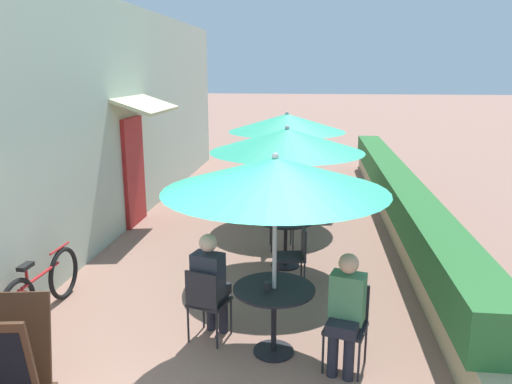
{
  "coord_description": "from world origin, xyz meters",
  "views": [
    {
      "loc": [
        1.08,
        -3.3,
        3.0
      ],
      "look_at": [
        0.15,
        4.73,
        1.0
      ],
      "focal_mm": 35.0,
      "sensor_mm": 36.0,
      "label": 1
    }
  ],
  "objects_px": {
    "seated_patron_near_left": "(211,281)",
    "coffee_cup_near": "(267,286)",
    "cafe_chair_mid_right": "(277,220)",
    "cafe_chair_far_left": "(248,197)",
    "cafe_chair_far_right": "(323,194)",
    "seated_patron_near_right": "(346,308)",
    "bicycle_leaning": "(42,288)",
    "patio_table_far": "(286,192)",
    "coffee_cup_far": "(290,180)",
    "patio_table_near": "(274,303)",
    "menu_board": "(10,355)",
    "patio_umbrella_far": "(287,123)",
    "cafe_chair_near_right": "(348,319)",
    "cafe_chair_mid_left": "(296,252)",
    "patio_umbrella_mid": "(287,140)",
    "patio_umbrella_near": "(275,174)",
    "patio_table_mid": "(286,231)",
    "coffee_cup_mid": "(280,214)",
    "cafe_chair_near_left": "(206,299)"
  },
  "relations": [
    {
      "from": "patio_umbrella_near",
      "to": "cafe_chair_near_right",
      "type": "relative_size",
      "value": 2.63
    },
    {
      "from": "cafe_chair_far_right",
      "to": "menu_board",
      "type": "relative_size",
      "value": 0.91
    },
    {
      "from": "coffee_cup_near",
      "to": "menu_board",
      "type": "height_order",
      "value": "menu_board"
    },
    {
      "from": "cafe_chair_far_left",
      "to": "cafe_chair_far_right",
      "type": "height_order",
      "value": "same"
    },
    {
      "from": "cafe_chair_mid_right",
      "to": "cafe_chair_far_left",
      "type": "bearing_deg",
      "value": -163.13
    },
    {
      "from": "cafe_chair_near_right",
      "to": "patio_table_far",
      "type": "relative_size",
      "value": 1.0
    },
    {
      "from": "patio_umbrella_near",
      "to": "coffee_cup_near",
      "type": "bearing_deg",
      "value": -136.81
    },
    {
      "from": "cafe_chair_near_right",
      "to": "patio_table_far",
      "type": "xyz_separation_m",
      "value": [
        -0.92,
        5.06,
        0.06
      ]
    },
    {
      "from": "patio_table_mid",
      "to": "patio_umbrella_far",
      "type": "height_order",
      "value": "patio_umbrella_far"
    },
    {
      "from": "cafe_chair_near_right",
      "to": "coffee_cup_near",
      "type": "height_order",
      "value": "cafe_chair_near_right"
    },
    {
      "from": "seated_patron_near_left",
      "to": "coffee_cup_near",
      "type": "height_order",
      "value": "seated_patron_near_left"
    },
    {
      "from": "patio_umbrella_mid",
      "to": "cafe_chair_far_right",
      "type": "distance_m",
      "value": 3.1
    },
    {
      "from": "coffee_cup_far",
      "to": "patio_umbrella_far",
      "type": "bearing_deg",
      "value": -120.16
    },
    {
      "from": "patio_umbrella_mid",
      "to": "coffee_cup_far",
      "type": "bearing_deg",
      "value": 91.49
    },
    {
      "from": "cafe_chair_near_right",
      "to": "seated_patron_near_right",
      "type": "bearing_deg",
      "value": 90.0
    },
    {
      "from": "cafe_chair_near_left",
      "to": "cafe_chair_mid_right",
      "type": "distance_m",
      "value": 3.13
    },
    {
      "from": "cafe_chair_near_right",
      "to": "cafe_chair_mid_left",
      "type": "bearing_deg",
      "value": -56.15
    },
    {
      "from": "menu_board",
      "to": "cafe_chair_near_left",
      "type": "bearing_deg",
      "value": 29.42
    },
    {
      "from": "seated_patron_near_right",
      "to": "patio_umbrella_mid",
      "type": "xyz_separation_m",
      "value": [
        -0.75,
        2.71,
        1.29
      ]
    },
    {
      "from": "cafe_chair_mid_left",
      "to": "cafe_chair_mid_right",
      "type": "xyz_separation_m",
      "value": [
        -0.37,
        1.51,
        0.0
      ]
    },
    {
      "from": "patio_table_near",
      "to": "cafe_chair_mid_left",
      "type": "xyz_separation_m",
      "value": [
        0.17,
        1.71,
        -0.06
      ]
    },
    {
      "from": "patio_umbrella_far",
      "to": "cafe_chair_far_left",
      "type": "relative_size",
      "value": 2.63
    },
    {
      "from": "coffee_cup_mid",
      "to": "patio_umbrella_near",
      "type": "bearing_deg",
      "value": -87.46
    },
    {
      "from": "coffee_cup_near",
      "to": "cafe_chair_mid_right",
      "type": "relative_size",
      "value": 0.1
    },
    {
      "from": "patio_umbrella_near",
      "to": "cafe_chair_mid_right",
      "type": "bearing_deg",
      "value": 93.65
    },
    {
      "from": "patio_table_mid",
      "to": "cafe_chair_far_right",
      "type": "relative_size",
      "value": 1.0
    },
    {
      "from": "cafe_chair_near_left",
      "to": "patio_umbrella_far",
      "type": "xyz_separation_m",
      "value": [
        0.61,
        4.78,
        1.46
      ]
    },
    {
      "from": "cafe_chair_near_left",
      "to": "seated_patron_near_right",
      "type": "distance_m",
      "value": 1.56
    },
    {
      "from": "patio_umbrella_mid",
      "to": "patio_umbrella_near",
      "type": "bearing_deg",
      "value": -89.57
    },
    {
      "from": "cafe_chair_near_right",
      "to": "patio_umbrella_far",
      "type": "distance_m",
      "value": 5.35
    },
    {
      "from": "patio_table_near",
      "to": "patio_table_far",
      "type": "xyz_separation_m",
      "value": [
        -0.16,
        4.92,
        0.0
      ]
    },
    {
      "from": "seated_patron_near_right",
      "to": "cafe_chair_mid_left",
      "type": "xyz_separation_m",
      "value": [
        -0.57,
        1.96,
        -0.17
      ]
    },
    {
      "from": "patio_table_far",
      "to": "cafe_chair_near_right",
      "type": "bearing_deg",
      "value": -79.68
    },
    {
      "from": "seated_patron_near_left",
      "to": "patio_umbrella_mid",
      "type": "height_order",
      "value": "patio_umbrella_mid"
    },
    {
      "from": "patio_table_mid",
      "to": "bicycle_leaning",
      "type": "bearing_deg",
      "value": -145.82
    },
    {
      "from": "seated_patron_near_right",
      "to": "patio_umbrella_far",
      "type": "relative_size",
      "value": 0.55
    },
    {
      "from": "cafe_chair_mid_right",
      "to": "patio_umbrella_far",
      "type": "bearing_deg",
      "value": 170.08
    },
    {
      "from": "cafe_chair_near_right",
      "to": "patio_table_far",
      "type": "height_order",
      "value": "cafe_chair_near_right"
    },
    {
      "from": "seated_patron_near_right",
      "to": "menu_board",
      "type": "height_order",
      "value": "seated_patron_near_right"
    },
    {
      "from": "patio_umbrella_near",
      "to": "seated_patron_near_right",
      "type": "bearing_deg",
      "value": -18.54
    },
    {
      "from": "seated_patron_near_left",
      "to": "cafe_chair_mid_right",
      "type": "xyz_separation_m",
      "value": [
        0.53,
        2.97,
        -0.17
      ]
    },
    {
      "from": "cafe_chair_near_right",
      "to": "cafe_chair_far_left",
      "type": "bearing_deg",
      "value": -55.07
    },
    {
      "from": "patio_table_far",
      "to": "menu_board",
      "type": "height_order",
      "value": "menu_board"
    },
    {
      "from": "seated_patron_near_right",
      "to": "patio_table_mid",
      "type": "relative_size",
      "value": 1.44
    },
    {
      "from": "seated_patron_near_right",
      "to": "bicycle_leaning",
      "type": "distance_m",
      "value": 3.74
    },
    {
      "from": "patio_table_far",
      "to": "coffee_cup_far",
      "type": "height_order",
      "value": "coffee_cup_far"
    },
    {
      "from": "coffee_cup_near",
      "to": "seated_patron_near_right",
      "type": "bearing_deg",
      "value": -12.98
    },
    {
      "from": "cafe_chair_mid_right",
      "to": "coffee_cup_mid",
      "type": "height_order",
      "value": "cafe_chair_mid_right"
    },
    {
      "from": "cafe_chair_near_left",
      "to": "coffee_cup_far",
      "type": "distance_m",
      "value": 4.96
    },
    {
      "from": "cafe_chair_far_right",
      "to": "bicycle_leaning",
      "type": "height_order",
      "value": "cafe_chair_far_right"
    }
  ]
}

